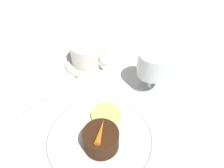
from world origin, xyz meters
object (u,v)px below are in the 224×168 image
Objects in this scene: dinner_plate at (99,140)px; coffee_cup at (87,53)px; wine_glass at (153,66)px; dessert_cake at (101,139)px; fork at (51,96)px.

coffee_cup reaches higher than dinner_plate.
dinner_plate is at bearing -38.86° from coffee_cup.
wine_glass reaches higher than dinner_plate.
dessert_cake is (0.01, -0.01, 0.03)m from dinner_plate.
coffee_cup is at bearing 141.14° from dinner_plate.
fork is (0.02, -0.16, -0.04)m from coffee_cup.
dessert_cake is at bearing -38.44° from coffee_cup.
fork is at bearing -131.93° from wine_glass.
wine_glass is at bearing 93.81° from dinner_plate.
wine_glass is 1.58× the size of dessert_cake.
dinner_plate is 1.49× the size of fork.
wine_glass is 0.72× the size of fork.
coffee_cup reaches higher than dessert_cake.
coffee_cup reaches higher than fork.
dinner_plate is at bearing 148.31° from dessert_cake.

